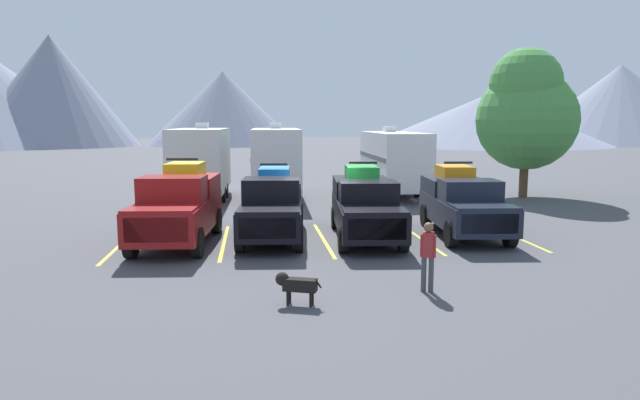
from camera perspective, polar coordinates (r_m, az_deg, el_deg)
ground_plane at (r=18.74m, az=0.41°, el=-4.11°), size 240.00×240.00×0.00m
pickup_truck_a at (r=18.70m, az=-14.15°, el=-0.51°), size 2.57×5.50×2.72m
pickup_truck_b at (r=19.13m, az=-4.80°, el=-0.41°), size 2.46×6.02×2.47m
pickup_truck_c at (r=19.08m, az=4.60°, el=-0.46°), size 2.50×5.91×2.53m
pickup_truck_d at (r=20.14m, az=14.29°, el=-0.24°), size 2.53×5.45×2.50m
lot_stripe_a at (r=19.20m, az=-19.58°, el=-4.27°), size 0.12×5.50×0.01m
lot_stripe_b at (r=18.74m, az=-9.70°, el=-4.21°), size 0.12×5.50×0.01m
lot_stripe_c at (r=18.86m, az=0.36°, el=-4.02°), size 0.12×5.50×0.01m
lot_stripe_d at (r=19.54m, az=10.00°, el=-3.72°), size 0.12×5.50×0.01m
lot_stripe_e at (r=20.72m, az=18.76°, el=-3.36°), size 0.12×5.50×0.01m
camper_trailer_a at (r=28.63m, az=-11.99°, el=4.02°), size 2.67×7.91×3.87m
camper_trailer_b at (r=28.71m, az=-4.50°, el=4.17°), size 2.54×8.25×3.85m
camper_trailer_c at (r=30.29m, az=7.46°, el=4.13°), size 2.60×8.94×3.65m
person_a at (r=13.21m, az=10.90°, el=-5.21°), size 0.34×0.27×1.64m
dog at (r=12.21m, az=-2.61°, el=-8.48°), size 0.98×0.52×0.71m
tree_a at (r=30.90m, az=20.20°, el=8.48°), size 5.13×5.13×7.59m
mountain_ridge at (r=95.39m, az=-9.10°, el=9.88°), size 148.54×47.62×17.40m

